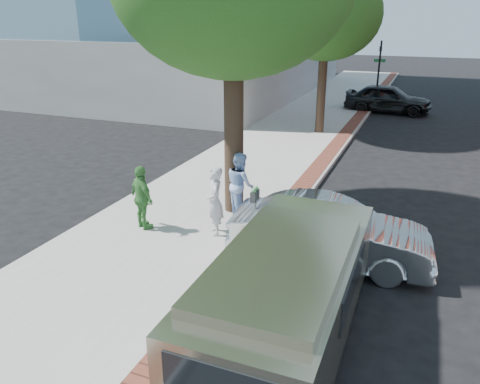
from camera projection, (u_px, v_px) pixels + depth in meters
The scene contains 14 objects.
ground at pixel (227, 246), 11.41m from camera, with size 120.00×120.00×0.00m, color black.
sidewalk at pixel (272, 153), 18.84m from camera, with size 5.00×60.00×0.15m, color #9E9991.
brick_strip at pixel (326, 157), 18.04m from camera, with size 0.60×60.00×0.01m, color brown.
curb at pixel (335, 160), 17.94m from camera, with size 0.10×60.00×0.15m, color gray.
office_base at pixel (184, 62), 34.31m from camera, with size 18.20×22.20×4.00m, color gray.
signal_near at pixel (379, 66), 29.36m from camera, with size 0.70×0.15×3.80m.
tree_far at pixel (326, 14), 20.10m from camera, with size 4.80×4.80×7.14m.
parking_meter at pixel (255, 204), 10.76m from camera, with size 0.12×0.32×1.47m.
person_gray at pixel (215, 201), 11.44m from camera, with size 0.63×0.41×1.73m, color #B1B1B6.
person_officer at pixel (240, 184), 12.59m from camera, with size 0.85×0.66×1.74m, color #9CBFF2.
person_green at pixel (142, 198), 11.75m from camera, with size 0.98×0.41×1.66m, color #468C40.
sedan_silver at pixel (330, 233), 10.43m from camera, with size 1.55×4.44×1.46m, color silver.
bg_car at pixel (388, 98), 26.68m from camera, with size 1.91×4.75×1.62m, color black.
van at pixel (290, 289), 7.73m from camera, with size 2.05×5.25×1.93m.
Camera 1 is at (4.11, -9.33, 5.30)m, focal length 35.00 mm.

